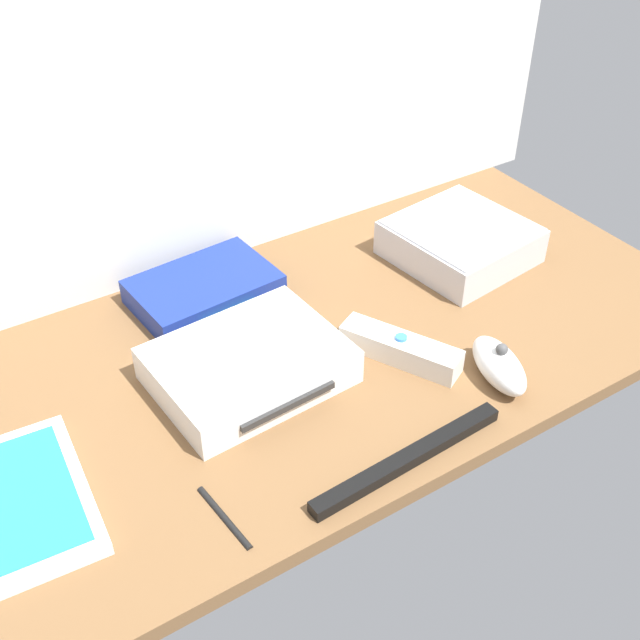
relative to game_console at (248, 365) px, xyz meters
The scene contains 10 objects.
ground_plane 10.70cm from the game_console, ahead, with size 100.00×48.00×2.00cm, color brown.
back_wall 40.42cm from the game_console, 68.10° to the left, with size 110.00×1.20×64.00cm, color silver.
game_console is the anchor object (origin of this frame).
mini_computer 37.86cm from the game_console, 10.29° to the left, with size 18.88×18.88×5.30cm.
game_case 28.40cm from the game_console, behind, with size 14.98×19.96×1.56cm.
network_router 17.07cm from the game_console, 81.32° to the left, with size 18.83×13.32×3.40cm.
remote_wand 18.12cm from the game_console, 20.56° to the right, with size 9.89×14.83×3.40cm.
remote_nunchuk 28.71cm from the game_console, 32.18° to the right, with size 6.72×10.77×5.10cm.
sensor_bar 21.54cm from the game_console, 69.19° to the right, with size 24.00×1.80×1.40cm, color black.
stylus_pen 19.92cm from the game_console, 125.63° to the right, with size 0.70×0.70×9.00cm, color black.
Camera 1 is at (-40.22, -62.87, 62.22)cm, focal length 44.73 mm.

